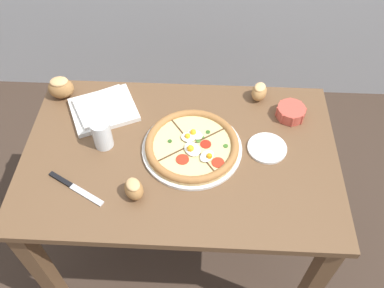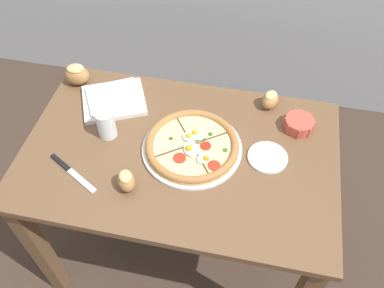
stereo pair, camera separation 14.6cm
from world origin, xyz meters
name	(u,v)px [view 1 (the left image)]	position (x,y,z in m)	size (l,w,h in m)	color
ground_plane	(183,245)	(0.00, 0.00, 0.00)	(12.00, 12.00, 0.00)	#3D2D23
dining_table	(181,173)	(0.00, 0.00, 0.64)	(1.14, 0.73, 0.77)	brown
pizza	(192,146)	(0.04, 0.02, 0.79)	(0.36, 0.36, 0.05)	white
ramekin_bowl	(291,112)	(0.42, 0.20, 0.79)	(0.12, 0.12, 0.05)	#C64C3D
napkin_folded	(103,109)	(-0.31, 0.19, 0.78)	(0.31, 0.29, 0.04)	silver
bread_piece_near	(61,87)	(-0.50, 0.27, 0.81)	(0.11, 0.09, 0.09)	#A3703D
bread_piece_mid	(259,92)	(0.30, 0.30, 0.80)	(0.08, 0.09, 0.07)	#B27F47
bread_piece_far	(134,189)	(-0.14, -0.19, 0.80)	(0.09, 0.10, 0.07)	#A3703D
knife_main	(75,188)	(-0.34, -0.17, 0.77)	(0.21, 0.13, 0.01)	silver
water_glass	(102,135)	(-0.28, 0.02, 0.82)	(0.07, 0.07, 0.11)	white
side_saucer	(267,148)	(0.32, 0.03, 0.77)	(0.14, 0.14, 0.01)	white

